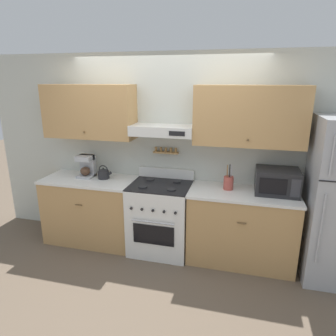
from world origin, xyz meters
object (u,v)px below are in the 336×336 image
Objects in this scene: coffee_maker at (87,166)px; microwave at (277,181)px; stove_range at (160,218)px; utensil_crock at (228,182)px; tea_kettle at (104,173)px.

microwave is at bearing -0.14° from coffee_maker.
stove_range is at bearing -176.22° from microwave.
tea_kettle is at bearing -180.00° from utensil_crock.
utensil_crock is (-0.56, -0.02, -0.06)m from microwave.
tea_kettle is 0.40× the size of microwave.
stove_range is 1.53m from microwave.
tea_kettle is at bearing -179.54° from microwave.
tea_kettle is at bearing -5.17° from coffee_maker.
stove_range is 5.37× the size of tea_kettle.
tea_kettle is 2.22m from microwave.
microwave reaches higher than tea_kettle.
utensil_crock reaches higher than coffee_maker.
coffee_maker is 1.93m from utensil_crock.
coffee_maker is at bearing 174.78° from stove_range.
tea_kettle reaches higher than stove_range.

